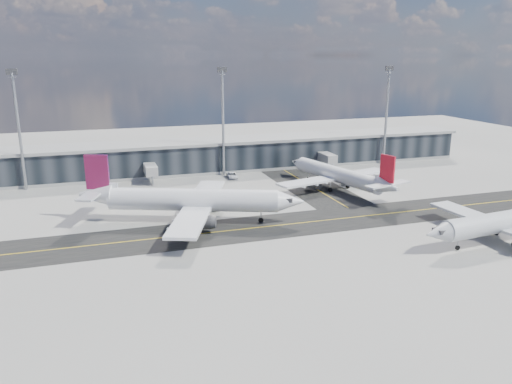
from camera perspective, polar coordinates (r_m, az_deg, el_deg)
ground at (r=93.58m, az=3.61°, el=-4.57°), size 300.00×300.00×0.00m
taxiway_lanes at (r=104.39m, az=3.47°, el=-2.43°), size 180.00×63.00×0.03m
terminal_concourse at (r=143.24m, az=-4.38°, el=4.14°), size 152.00×19.80×8.80m
floodlight_masts at (r=134.76m, az=-3.80°, el=8.40°), size 102.50×0.70×28.90m
airliner_af at (r=98.86m, az=-7.56°, el=-0.92°), size 43.01×37.20×13.21m
airliner_redtail at (r=122.96m, az=9.43°, el=1.91°), size 32.18×37.42×11.20m
airliner_near at (r=98.84m, az=27.05°, el=-2.95°), size 37.38×31.91×11.06m
baggage_tug at (r=92.51m, az=-7.58°, el=-4.27°), size 3.21×1.75×1.97m
service_van at (r=133.89m, az=-2.73°, el=1.93°), size 2.98×5.84×1.58m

